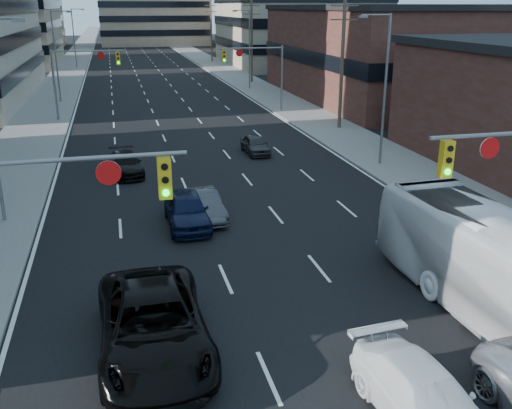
{
  "coord_description": "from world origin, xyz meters",
  "views": [
    {
      "loc": [
        -5.22,
        -6.37,
        9.4
      ],
      "look_at": [
        -0.26,
        13.6,
        2.2
      ],
      "focal_mm": 40.0,
      "sensor_mm": 36.0,
      "label": 1
    }
  ],
  "objects": [
    {
      "name": "black_pickup",
      "position": [
        -4.65,
        7.91,
        0.9
      ],
      "size": [
        3.05,
        6.53,
        1.81
      ],
      "primitive_type": "imported",
      "rotation": [
        0.0,
        0.0,
        0.01
      ],
      "color": "black",
      "rests_on": "ground"
    },
    {
      "name": "signal_far_left",
      "position": [
        -7.68,
        45.0,
        4.3
      ],
      "size": [
        6.09,
        0.33,
        6.0
      ],
      "color": "slate",
      "rests_on": "ground"
    },
    {
      "name": "streetlight_left_far",
      "position": [
        -10.34,
        90.0,
        5.05
      ],
      "size": [
        2.03,
        0.22,
        9.0
      ],
      "color": "slate",
      "rests_on": "ground"
    },
    {
      "name": "bg_block_left",
      "position": [
        -28.0,
        140.0,
        10.0
      ],
      "size": [
        24.0,
        24.0,
        20.0
      ],
      "primitive_type": "cube",
      "color": "#ADA089",
      "rests_on": "ground"
    },
    {
      "name": "streetlight_right_far",
      "position": [
        10.34,
        60.0,
        5.05
      ],
      "size": [
        2.03,
        0.22,
        9.0
      ],
      "color": "slate",
      "rests_on": "ground"
    },
    {
      "name": "white_van",
      "position": [
        1.29,
        3.42,
        0.7
      ],
      "size": [
        2.35,
        4.94,
        1.39
      ],
      "primitive_type": "imported",
      "rotation": [
        0.0,
        0.0,
        0.08
      ],
      "color": "white",
      "rests_on": "ground"
    },
    {
      "name": "sedan_grey_center",
      "position": [
        -1.57,
        18.42,
        0.65
      ],
      "size": [
        1.74,
        4.07,
        1.31
      ],
      "primitive_type": "imported",
      "rotation": [
        0.0,
        0.0,
        0.09
      ],
      "color": "#3A3A3D",
      "rests_on": "ground"
    },
    {
      "name": "signal_near_left",
      "position": [
        -7.45,
        8.0,
        4.33
      ],
      "size": [
        6.59,
        0.33,
        6.0
      ],
      "color": "slate",
      "rests_on": "ground"
    },
    {
      "name": "sidewalk_right",
      "position": [
        11.5,
        130.0,
        0.07
      ],
      "size": [
        5.0,
        300.0,
        0.15
      ],
      "primitive_type": "cube",
      "color": "slate",
      "rests_on": "ground"
    },
    {
      "name": "streetlight_left_mid",
      "position": [
        -10.34,
        55.0,
        5.05
      ],
      "size": [
        2.03,
        0.22,
        9.0
      ],
      "color": "slate",
      "rests_on": "ground"
    },
    {
      "name": "bg_block_right",
      "position": [
        32.0,
        130.0,
        6.0
      ],
      "size": [
        22.0,
        22.0,
        12.0
      ],
      "primitive_type": "cube",
      "color": "gray",
      "rests_on": "ground"
    },
    {
      "name": "storefront_right_mid",
      "position": [
        24.0,
        50.0,
        4.5
      ],
      "size": [
        20.0,
        30.0,
        9.0
      ],
      "primitive_type": "cube",
      "color": "#472119",
      "rests_on": "ground"
    },
    {
      "name": "sedan_black_far",
      "position": [
        -4.86,
        26.79,
        0.63
      ],
      "size": [
        2.15,
        4.46,
        1.25
      ],
      "primitive_type": "imported",
      "rotation": [
        0.0,
        0.0,
        0.09
      ],
      "color": "black",
      "rests_on": "ground"
    },
    {
      "name": "sedan_blue",
      "position": [
        -2.45,
        17.66,
        0.76
      ],
      "size": [
        1.8,
        4.48,
        1.53
      ],
      "primitive_type": "imported",
      "rotation": [
        0.0,
        0.0,
        0.0
      ],
      "color": "black",
      "rests_on": "ground"
    },
    {
      "name": "office_right_far",
      "position": [
        25.0,
        88.0,
        7.0
      ],
      "size": [
        22.0,
        28.0,
        14.0
      ],
      "primitive_type": "cube",
      "color": "gray",
      "rests_on": "ground"
    },
    {
      "name": "signal_far_right",
      "position": [
        7.68,
        45.0,
        4.3
      ],
      "size": [
        6.09,
        0.33,
        6.0
      ],
      "color": "slate",
      "rests_on": "ground"
    },
    {
      "name": "streetlight_right_near",
      "position": [
        10.34,
        25.0,
        5.05
      ],
      "size": [
        2.03,
        0.22,
        9.0
      ],
      "color": "slate",
      "rests_on": "ground"
    },
    {
      "name": "road_surface",
      "position": [
        0.0,
        130.0,
        0.01
      ],
      "size": [
        18.0,
        300.0,
        0.02
      ],
      "primitive_type": "cube",
      "color": "black",
      "rests_on": "ground"
    },
    {
      "name": "utility_pole_block",
      "position": [
        12.2,
        36.0,
        5.78
      ],
      "size": [
        2.2,
        0.28,
        11.0
      ],
      "color": "#4C3D2D",
      "rests_on": "ground"
    },
    {
      "name": "utility_pole_distant",
      "position": [
        12.2,
        96.0,
        5.78
      ],
      "size": [
        2.2,
        0.28,
        11.0
      ],
      "color": "#4C3D2D",
      "rests_on": "ground"
    },
    {
      "name": "sidewalk_left",
      "position": [
        -11.5,
        130.0,
        0.07
      ],
      "size": [
        5.0,
        300.0,
        0.15
      ],
      "primitive_type": "cube",
      "color": "slate",
      "rests_on": "ground"
    },
    {
      "name": "utility_pole_midblock",
      "position": [
        12.2,
        66.0,
        5.78
      ],
      "size": [
        2.2,
        0.28,
        11.0
      ],
      "color": "#4C3D2D",
      "rests_on": "ground"
    },
    {
      "name": "sedan_grey_right",
      "position": [
        3.73,
        29.83,
        0.61
      ],
      "size": [
        1.52,
        3.62,
        1.22
      ],
      "primitive_type": "imported",
      "rotation": [
        0.0,
        0.0,
        0.02
      ],
      "color": "#2D2D2F",
      "rests_on": "ground"
    }
  ]
}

